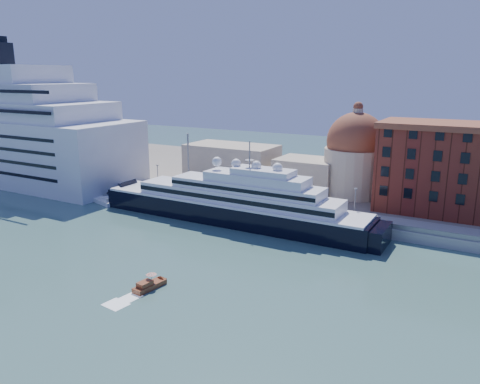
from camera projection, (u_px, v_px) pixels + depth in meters
The scene contains 10 objects.
ground at pixel (177, 249), 101.77m from camera, with size 400.00×400.00×0.00m, color #39635C.
quay at pixel (250, 206), 130.19m from camera, with size 180.00×10.00×2.50m, color gray.
land at pixel (305, 179), 164.90m from camera, with size 260.00×72.00×2.00m, color slate.
quay_fence at pixel (242, 204), 125.94m from camera, with size 180.00×0.10×1.20m, color slate.
superyacht at pixel (222, 204), 121.27m from camera, with size 83.30×11.55×24.89m.
service_barge at pixel (105, 201), 137.73m from camera, with size 10.75×6.20×2.30m.
water_taxi at pixel (149, 285), 82.79m from camera, with size 2.96×6.66×3.06m.
warehouse at pixel (466, 169), 117.60m from camera, with size 43.00×19.00×23.25m.
church at pixel (305, 161), 144.83m from camera, with size 66.00×18.00×25.50m.
lamp_posts at pixel (208, 173), 132.65m from camera, with size 120.80×2.40×18.00m.
Camera 1 is at (58.95, -76.56, 36.95)m, focal length 35.00 mm.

